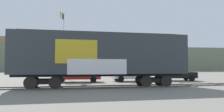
% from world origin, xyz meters
% --- Properties ---
extents(ground_plane, '(260.00, 260.00, 0.00)m').
position_xyz_m(ground_plane, '(0.00, 0.00, 0.00)').
color(ground_plane, slate).
extents(track, '(59.98, 5.53, 0.08)m').
position_xyz_m(track, '(1.94, 0.16, 0.04)').
color(track, '#4C4742').
rests_on(track, ground_plane).
extents(freight_car, '(13.52, 3.81, 4.37)m').
position_xyz_m(freight_car, '(-0.65, -0.00, 2.51)').
color(freight_car, '#33383D').
rests_on(freight_car, ground_plane).
extents(flagpole, '(0.47, 1.63, 9.35)m').
position_xyz_m(flagpole, '(-4.89, 13.30, 6.00)').
color(flagpole, silver).
rests_on(flagpole, ground_plane).
extents(hillside, '(149.02, 32.37, 12.98)m').
position_xyz_m(hillside, '(-0.10, 70.85, 4.38)').
color(hillside, slate).
rests_on(hillside, ground_plane).
extents(parked_car_red, '(4.85, 2.07, 1.68)m').
position_xyz_m(parked_car_red, '(-2.74, 5.70, 0.84)').
color(parked_car_red, '#B21E1E').
rests_on(parked_car_red, ground_plane).
extents(parked_car_white, '(4.23, 2.32, 1.61)m').
position_xyz_m(parked_car_white, '(3.14, 6.19, 0.83)').
color(parked_car_white, silver).
rests_on(parked_car_white, ground_plane).
extents(parked_car_black, '(4.39, 2.16, 1.71)m').
position_xyz_m(parked_car_black, '(8.48, 6.35, 0.86)').
color(parked_car_black, black).
rests_on(parked_car_black, ground_plane).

